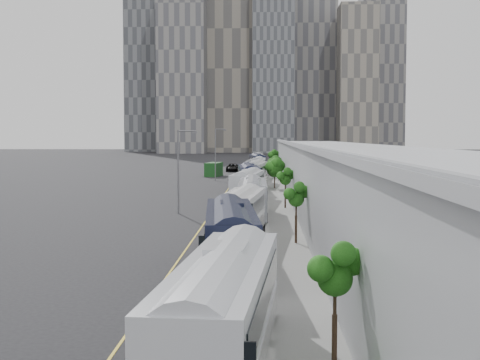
{
  "coord_description": "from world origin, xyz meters",
  "views": [
    {
      "loc": [
        3.94,
        -17.25,
        7.81
      ],
      "look_at": [
        1.2,
        56.68,
        3.0
      ],
      "focal_mm": 50.0,
      "sensor_mm": 36.0,
      "label": 1
    }
  ],
  "objects_px": {
    "shipping_container": "(214,169)",
    "bus_5": "(249,180)",
    "street_lamp_near": "(180,165)",
    "bus_2": "(241,218)",
    "bus_9": "(257,164)",
    "bus_3": "(253,201)",
    "bus_7": "(253,171)",
    "bus_0": "(224,322)",
    "bus_6": "(256,175)",
    "bus_1": "(230,244)",
    "bus_10": "(257,162)",
    "street_lamp_far": "(216,151)",
    "bus_4": "(248,189)",
    "suv": "(233,168)",
    "bus_8": "(259,168)"
  },
  "relations": [
    {
      "from": "bus_6",
      "to": "shipping_container",
      "type": "xyz_separation_m",
      "value": [
        -8.6,
        24.0,
        -0.31
      ]
    },
    {
      "from": "bus_2",
      "to": "bus_4",
      "type": "height_order",
      "value": "bus_4"
    },
    {
      "from": "suv",
      "to": "street_lamp_near",
      "type": "bearing_deg",
      "value": -90.75
    },
    {
      "from": "bus_6",
      "to": "shipping_container",
      "type": "height_order",
      "value": "bus_6"
    },
    {
      "from": "street_lamp_far",
      "to": "suv",
      "type": "bearing_deg",
      "value": 87.29
    },
    {
      "from": "bus_7",
      "to": "shipping_container",
      "type": "relative_size",
      "value": 2.02
    },
    {
      "from": "bus_9",
      "to": "bus_10",
      "type": "distance_m",
      "value": 12.67
    },
    {
      "from": "bus_1",
      "to": "bus_10",
      "type": "bearing_deg",
      "value": 85.68
    },
    {
      "from": "bus_10",
      "to": "bus_9",
      "type": "bearing_deg",
      "value": -86.64
    },
    {
      "from": "bus_5",
      "to": "bus_2",
      "type": "bearing_deg",
      "value": -93.4
    },
    {
      "from": "bus_3",
      "to": "bus_7",
      "type": "relative_size",
      "value": 1.01
    },
    {
      "from": "bus_1",
      "to": "street_lamp_far",
      "type": "xyz_separation_m",
      "value": [
        -6.63,
        80.28,
        3.63
      ]
    },
    {
      "from": "bus_1",
      "to": "street_lamp_far",
      "type": "bearing_deg",
      "value": 90.42
    },
    {
      "from": "bus_9",
      "to": "shipping_container",
      "type": "relative_size",
      "value": 2.19
    },
    {
      "from": "bus_5",
      "to": "bus_10",
      "type": "relative_size",
      "value": 1.0
    },
    {
      "from": "bus_4",
      "to": "bus_9",
      "type": "relative_size",
      "value": 0.97
    },
    {
      "from": "bus_5",
      "to": "street_lamp_far",
      "type": "xyz_separation_m",
      "value": [
        -6.31,
        22.94,
        3.66
      ]
    },
    {
      "from": "bus_5",
      "to": "bus_4",
      "type": "bearing_deg",
      "value": -92.96
    },
    {
      "from": "bus_0",
      "to": "bus_6",
      "type": "relative_size",
      "value": 1.02
    },
    {
      "from": "bus_7",
      "to": "bus_8",
      "type": "xyz_separation_m",
      "value": [
        0.89,
        12.22,
        -0.0
      ]
    },
    {
      "from": "bus_3",
      "to": "bus_2",
      "type": "bearing_deg",
      "value": -93.76
    },
    {
      "from": "bus_4",
      "to": "bus_10",
      "type": "xyz_separation_m",
      "value": [
        0.08,
        82.47,
        0.01
      ]
    },
    {
      "from": "bus_3",
      "to": "street_lamp_near",
      "type": "relative_size",
      "value": 1.53
    },
    {
      "from": "street_lamp_near",
      "to": "street_lamp_far",
      "type": "bearing_deg",
      "value": 90.03
    },
    {
      "from": "bus_2",
      "to": "suv",
      "type": "height_order",
      "value": "bus_2"
    },
    {
      "from": "bus_2",
      "to": "bus_8",
      "type": "bearing_deg",
      "value": 94.94
    },
    {
      "from": "bus_10",
      "to": "bus_1",
      "type": "bearing_deg",
      "value": -87.83
    },
    {
      "from": "bus_6",
      "to": "bus_8",
      "type": "height_order",
      "value": "bus_6"
    },
    {
      "from": "street_lamp_far",
      "to": "bus_2",
      "type": "bearing_deg",
      "value": -84.26
    },
    {
      "from": "bus_5",
      "to": "street_lamp_far",
      "type": "bearing_deg",
      "value": 101.4
    },
    {
      "from": "street_lamp_near",
      "to": "bus_2",
      "type": "bearing_deg",
      "value": -67.55
    },
    {
      "from": "bus_5",
      "to": "bus_10",
      "type": "bearing_deg",
      "value": 85.71
    },
    {
      "from": "bus_3",
      "to": "bus_4",
      "type": "bearing_deg",
      "value": 92.36
    },
    {
      "from": "bus_6",
      "to": "suv",
      "type": "xyz_separation_m",
      "value": [
        -5.64,
        41.96,
        -0.76
      ]
    },
    {
      "from": "bus_0",
      "to": "shipping_container",
      "type": "xyz_separation_m",
      "value": [
        -8.73,
        109.65,
        -0.34
      ]
    },
    {
      "from": "bus_2",
      "to": "bus_3",
      "type": "bearing_deg",
      "value": 92.46
    },
    {
      "from": "bus_4",
      "to": "suv",
      "type": "height_order",
      "value": "bus_4"
    },
    {
      "from": "bus_1",
      "to": "bus_2",
      "type": "distance_m",
      "value": 13.11
    },
    {
      "from": "bus_4",
      "to": "street_lamp_far",
      "type": "distance_m",
      "value": 39.83
    },
    {
      "from": "shipping_container",
      "to": "bus_5",
      "type": "bearing_deg",
      "value": -69.33
    },
    {
      "from": "bus_2",
      "to": "bus_6",
      "type": "xyz_separation_m",
      "value": [
        0.37,
        56.37,
        0.07
      ]
    },
    {
      "from": "street_lamp_near",
      "to": "bus_8",
      "type": "bearing_deg",
      "value": 83.65
    },
    {
      "from": "bus_3",
      "to": "street_lamp_far",
      "type": "distance_m",
      "value": 54.68
    },
    {
      "from": "bus_9",
      "to": "bus_10",
      "type": "xyz_separation_m",
      "value": [
        -0.26,
        12.66,
        -0.05
      ]
    },
    {
      "from": "street_lamp_near",
      "to": "shipping_container",
      "type": "bearing_deg",
      "value": 91.34
    },
    {
      "from": "bus_4",
      "to": "bus_5",
      "type": "relative_size",
      "value": 1.0
    },
    {
      "from": "bus_6",
      "to": "suv",
      "type": "bearing_deg",
      "value": 102.39
    },
    {
      "from": "bus_8",
      "to": "suv",
      "type": "xyz_separation_m",
      "value": [
        -5.93,
        15.64,
        -0.68
      ]
    },
    {
      "from": "bus_7",
      "to": "shipping_container",
      "type": "xyz_separation_m",
      "value": [
        -8.0,
        9.89,
        -0.23
      ]
    },
    {
      "from": "bus_3",
      "to": "bus_9",
      "type": "relative_size",
      "value": 0.94
    }
  ]
}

